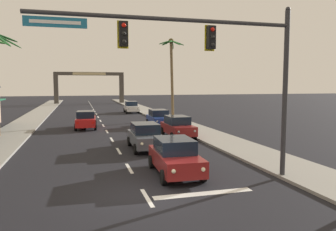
# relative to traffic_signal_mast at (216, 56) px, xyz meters

# --- Properties ---
(ground_plane) EXTENTS (220.00, 220.00, 0.00)m
(ground_plane) POSITION_rel_traffic_signal_mast_xyz_m (-3.09, -0.48, -5.34)
(ground_plane) COLOR black
(sidewalk_right) EXTENTS (3.20, 110.00, 0.14)m
(sidewalk_right) POSITION_rel_traffic_signal_mast_xyz_m (4.71, 19.52, -5.27)
(sidewalk_right) COLOR gray
(sidewalk_right) RESTS_ON ground
(sidewalk_left) EXTENTS (3.20, 110.00, 0.14)m
(sidewalk_left) POSITION_rel_traffic_signal_mast_xyz_m (-10.89, 19.52, -5.27)
(sidewalk_left) COLOR gray
(sidewalk_left) RESTS_ON ground
(lane_markings) EXTENTS (4.28, 89.64, 0.01)m
(lane_markings) POSITION_rel_traffic_signal_mast_xyz_m (-2.63, 19.86, -5.34)
(lane_markings) COLOR silver
(lane_markings) RESTS_ON ground
(traffic_signal_mast) EXTENTS (10.76, 0.41, 7.52)m
(traffic_signal_mast) POSITION_rel_traffic_signal_mast_xyz_m (0.00, 0.00, 0.00)
(traffic_signal_mast) COLOR #2D2D33
(traffic_signal_mast) RESTS_ON ground
(sedan_lead_at_stop_bar) EXTENTS (2.08, 4.50, 1.68)m
(sedan_lead_at_stop_bar) POSITION_rel_traffic_signal_mast_xyz_m (-1.18, 1.84, -4.49)
(sedan_lead_at_stop_bar) COLOR maroon
(sedan_lead_at_stop_bar) RESTS_ON ground
(sedan_third_in_queue) EXTENTS (1.99, 4.47, 1.68)m
(sedan_third_in_queue) POSITION_rel_traffic_signal_mast_xyz_m (-1.33, 8.01, -4.49)
(sedan_third_in_queue) COLOR #4C515B
(sedan_third_in_queue) RESTS_ON ground
(sedan_oncoming_far) EXTENTS (2.12, 4.52, 1.68)m
(sedan_oncoming_far) POSITION_rel_traffic_signal_mast_xyz_m (-4.83, 19.10, -4.49)
(sedan_oncoming_far) COLOR red
(sedan_oncoming_far) RESTS_ON ground
(sedan_parked_nearest_kerb) EXTENTS (2.02, 4.48, 1.68)m
(sedan_parked_nearest_kerb) POSITION_rel_traffic_signal_mast_xyz_m (2.18, 18.71, -4.49)
(sedan_parked_nearest_kerb) COLOR navy
(sedan_parked_nearest_kerb) RESTS_ON ground
(sedan_parked_mid_kerb) EXTENTS (2.07, 4.50, 1.68)m
(sedan_parked_mid_kerb) POSITION_rel_traffic_signal_mast_xyz_m (1.99, 34.91, -4.49)
(sedan_parked_mid_kerb) COLOR silver
(sedan_parked_mid_kerb) RESTS_ON ground
(sedan_parked_far_kerb) EXTENTS (1.99, 4.47, 1.68)m
(sedan_parked_far_kerb) POSITION_rel_traffic_signal_mast_xyz_m (2.08, 12.01, -4.49)
(sedan_parked_far_kerb) COLOR maroon
(sedan_parked_far_kerb) RESTS_ON ground
(palm_right_third) EXTENTS (3.15, 3.08, 9.44)m
(palm_right_third) POSITION_rel_traffic_signal_mast_xyz_m (5.05, 24.07, 1.21)
(palm_right_third) COLOR brown
(palm_right_third) RESTS_ON ground
(town_gateway_arch) EXTENTS (14.56, 0.90, 6.75)m
(town_gateway_arch) POSITION_rel_traffic_signal_mast_xyz_m (-3.09, 59.36, -0.98)
(town_gateway_arch) COLOR #423D38
(town_gateway_arch) RESTS_ON ground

